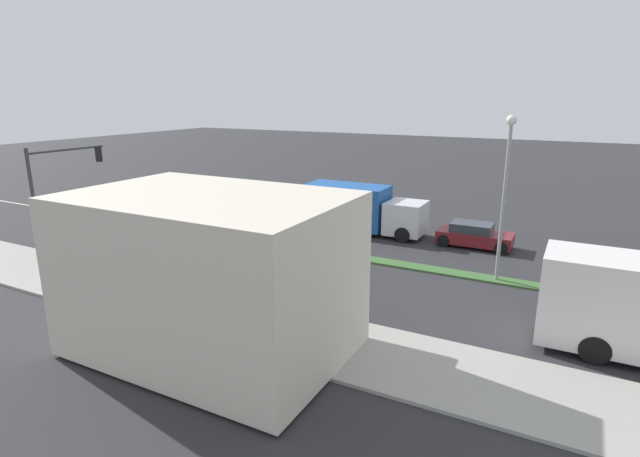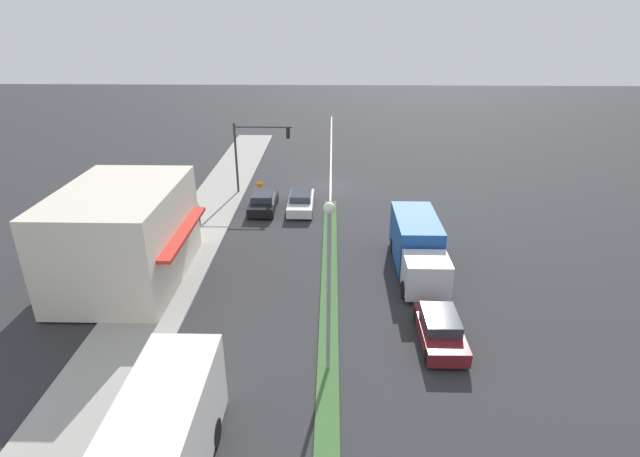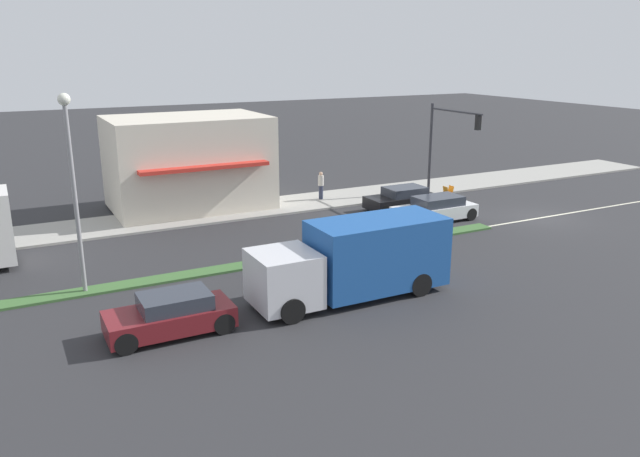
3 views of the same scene
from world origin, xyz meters
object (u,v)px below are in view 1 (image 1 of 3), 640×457
(van_white, at_px, (166,230))
(sedan_maroon, at_px, (474,235))
(warning_aframe_sign, at_px, (69,241))
(traffic_signal_main, at_px, (57,180))
(street_lamp, at_px, (506,178))
(pedestrian, at_px, (106,268))
(delivery_truck, at_px, (360,208))
(suv_black, at_px, (130,243))

(van_white, relative_size, sedan_maroon, 1.14)
(warning_aframe_sign, bearing_deg, traffic_signal_main, 27.40)
(traffic_signal_main, relative_size, warning_aframe_sign, 6.69)
(traffic_signal_main, relative_size, street_lamp, 0.76)
(traffic_signal_main, relative_size, pedestrian, 3.33)
(warning_aframe_sign, relative_size, delivery_truck, 0.11)
(pedestrian, xyz_separation_m, delivery_truck, (-14.09, 5.86, 0.46))
(traffic_signal_main, relative_size, van_white, 1.22)
(traffic_signal_main, xyz_separation_m, delivery_truck, (-11.12, 12.80, -2.43))
(delivery_truck, relative_size, suv_black, 1.81)
(sedan_maroon, bearing_deg, pedestrian, -42.32)
(pedestrian, distance_m, sedan_maroon, 19.06)
(delivery_truck, bearing_deg, van_white, -51.91)
(van_white, height_order, sedan_maroon, sedan_maroon)
(traffic_signal_main, bearing_deg, warning_aframe_sign, -152.60)
(van_white, bearing_deg, street_lamp, 96.90)
(street_lamp, bearing_deg, van_white, -83.10)
(pedestrian, distance_m, delivery_truck, 15.27)
(van_white, bearing_deg, sedan_maroon, 114.02)
(pedestrian, xyz_separation_m, van_white, (-6.89, -3.33, -0.35))
(pedestrian, xyz_separation_m, suv_black, (-4.09, -3.14, -0.36))
(van_white, xyz_separation_m, sedan_maroon, (-7.20, 16.16, 0.01))
(traffic_signal_main, height_order, van_white, traffic_signal_main)
(pedestrian, distance_m, van_white, 7.66)
(pedestrian, relative_size, van_white, 0.37)
(suv_black, xyz_separation_m, van_white, (-2.80, -0.19, 0.01))
(delivery_truck, bearing_deg, pedestrian, -22.58)
(street_lamp, bearing_deg, traffic_signal_main, -74.30)
(warning_aframe_sign, distance_m, van_white, 5.22)
(van_white, bearing_deg, pedestrian, 25.78)
(sedan_maroon, bearing_deg, van_white, -65.98)
(street_lamp, relative_size, suv_black, 1.78)
(street_lamp, height_order, van_white, street_lamp)
(suv_black, bearing_deg, delivery_truck, 138.02)
(sedan_maroon, bearing_deg, delivery_truck, -90.00)
(warning_aframe_sign, xyz_separation_m, suv_black, (-0.80, 3.97, 0.22))
(pedestrian, height_order, van_white, pedestrian)
(suv_black, bearing_deg, sedan_maroon, 122.06)
(pedestrian, relative_size, suv_black, 0.41)
(street_lamp, xyz_separation_m, pedestrian, (9.09, -14.85, -3.77))
(delivery_truck, height_order, suv_black, delivery_truck)
(traffic_signal_main, xyz_separation_m, street_lamp, (-6.12, 21.79, 0.88))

